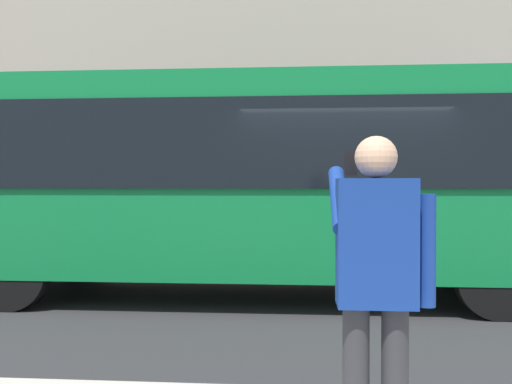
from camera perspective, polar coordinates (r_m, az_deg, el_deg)
ground_plane at (r=7.62m, az=8.69°, el=-11.34°), size 60.00×60.00×0.00m
building_facade_far at (r=14.90m, az=6.81°, el=17.91°), size 28.00×1.55×12.00m
red_bus at (r=7.81m, az=-0.44°, el=1.40°), size 9.05×2.54×3.08m
pedestrian_photographer at (r=2.94m, az=12.38°, el=-8.18°), size 0.53×0.52×1.70m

